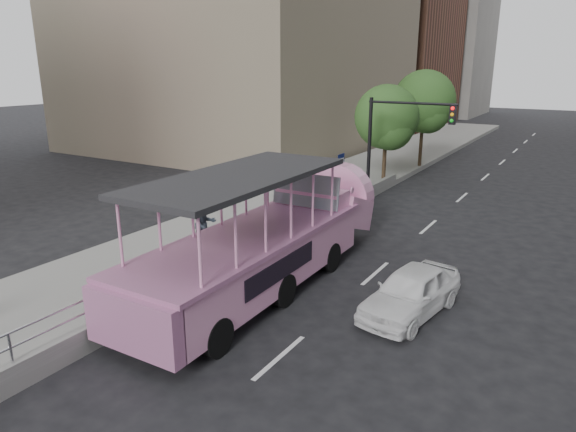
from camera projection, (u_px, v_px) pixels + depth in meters
name	position (u px, v px, depth m)	size (l,w,h in m)	color
ground	(287.00, 314.00, 14.34)	(160.00, 160.00, 0.00)	black
sidewalk	(293.00, 203.00, 25.36)	(5.50, 80.00, 0.30)	gray
kerb_wall	(240.00, 255.00, 17.40)	(0.24, 30.00, 0.36)	#A0A09B
guardrail	(239.00, 237.00, 17.21)	(0.07, 22.00, 0.71)	silver
duck_boat	(271.00, 240.00, 16.09)	(3.00, 11.46, 3.79)	black
car	(411.00, 292.00, 14.17)	(1.57, 3.88, 1.32)	white
pedestrian_mid	(204.00, 224.00, 18.31)	(0.91, 0.71, 1.87)	#232B34
parking_sign	(341.00, 178.00, 23.14)	(0.08, 0.65, 2.88)	black
traffic_signal	(393.00, 135.00, 24.44)	(4.20, 0.32, 5.20)	black
street_tree_near	(388.00, 120.00, 27.96)	(3.52, 3.52, 5.72)	#322516
street_tree_far	(425.00, 104.00, 32.64)	(3.97, 3.97, 6.45)	#322516
midrise_brick	(371.00, 8.00, 58.98)	(18.00, 16.00, 26.00)	brown
midrise_stone_b	(427.00, 41.00, 71.94)	(16.00, 14.00, 20.00)	gray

